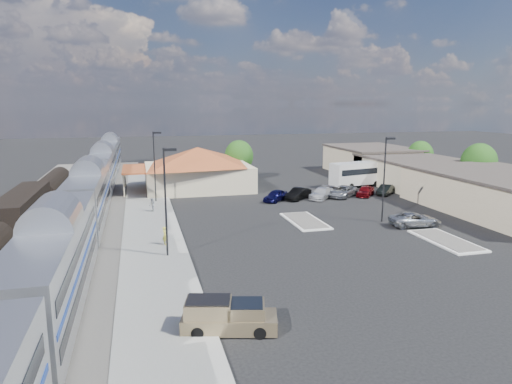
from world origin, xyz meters
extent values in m
plane|color=black|center=(0.00, 0.00, 0.00)|extent=(280.00, 280.00, 0.00)
cube|color=#4C4944|center=(-21.00, 8.00, 0.06)|extent=(16.00, 100.00, 0.12)
cube|color=gray|center=(-12.00, 6.00, 0.09)|extent=(5.50, 92.00, 0.18)
cube|color=silver|center=(-18.00, -14.50, 3.05)|extent=(3.00, 20.00, 5.00)
cube|color=black|center=(-18.00, -14.50, 0.30)|extent=(2.20, 16.00, 0.60)
cube|color=silver|center=(-18.00, 6.50, 3.05)|extent=(3.00, 20.00, 5.00)
cube|color=black|center=(-18.00, 6.50, 0.30)|extent=(2.20, 16.00, 0.60)
cube|color=silver|center=(-18.00, 27.50, 3.05)|extent=(3.00, 20.00, 5.00)
cube|color=black|center=(-18.00, 27.50, 0.30)|extent=(2.20, 16.00, 0.60)
cube|color=silver|center=(-18.00, 48.50, 3.05)|extent=(3.00, 20.00, 5.00)
cube|color=black|center=(-18.00, 48.50, 0.30)|extent=(2.20, 16.00, 0.60)
cube|color=black|center=(-24.00, 4.84, 2.20)|extent=(2.80, 14.00, 3.60)
cube|color=black|center=(-24.00, 4.84, 0.30)|extent=(2.20, 12.00, 0.60)
cylinder|color=black|center=(-24.00, 20.84, 2.10)|extent=(2.80, 14.00, 2.80)
cube|color=black|center=(-24.00, 20.84, 0.30)|extent=(2.20, 12.00, 0.60)
cube|color=#C0B28C|center=(-4.50, 24.00, 1.80)|extent=(15.00, 12.00, 3.60)
pyramid|color=brown|center=(-4.50, 24.00, 4.90)|extent=(15.30, 12.24, 2.60)
cube|color=brown|center=(-13.60, 24.00, 3.30)|extent=(3.20, 9.60, 0.25)
cube|color=#C6B28C|center=(28.00, 0.00, 2.10)|extent=(14.00, 22.00, 4.20)
cube|color=#3F3833|center=(28.00, 0.00, 4.35)|extent=(14.40, 22.40, 0.30)
cube|color=#C6B28C|center=(28.00, 18.00, 2.00)|extent=(12.00, 18.00, 4.00)
cube|color=#3F3833|center=(28.00, 18.00, 4.15)|extent=(12.40, 18.40, 0.30)
cube|color=#C6B28C|center=(28.00, 32.00, 2.25)|extent=(12.00, 16.00, 4.50)
cube|color=#3F3833|center=(28.00, 32.00, 4.65)|extent=(12.40, 16.40, 0.30)
cube|color=silver|center=(4.00, 2.00, 0.07)|extent=(3.30, 7.50, 0.15)
cube|color=#4C4944|center=(4.00, 2.00, 0.16)|extent=(2.70, 6.90, 0.10)
cube|color=silver|center=(14.00, -8.00, 0.07)|extent=(3.30, 7.50, 0.15)
cube|color=#4C4944|center=(14.00, -8.00, 0.16)|extent=(2.70, 6.90, 0.10)
cylinder|color=black|center=(-11.00, -6.00, 4.50)|extent=(0.16, 0.16, 9.00)
cube|color=black|center=(-10.50, -6.00, 8.85)|extent=(1.00, 0.25, 0.22)
cylinder|color=black|center=(-11.00, 16.00, 4.50)|extent=(0.16, 0.16, 9.00)
cube|color=black|center=(-10.50, 16.00, 8.85)|extent=(1.00, 0.25, 0.22)
cylinder|color=black|center=(12.00, 0.00, 4.50)|extent=(0.16, 0.16, 9.00)
cube|color=black|center=(12.50, 0.00, 8.85)|extent=(1.00, 0.25, 0.22)
cylinder|color=#382314|center=(34.00, 12.00, 1.43)|extent=(0.30, 0.30, 2.86)
ellipsoid|color=#224D16|center=(34.00, 12.00, 4.23)|extent=(4.94, 4.94, 5.46)
cylinder|color=#382314|center=(34.00, 26.00, 1.28)|extent=(0.30, 0.30, 2.55)
ellipsoid|color=#224D16|center=(34.00, 26.00, 3.77)|extent=(4.41, 4.41, 4.87)
cylinder|color=#382314|center=(3.00, 30.00, 1.36)|extent=(0.30, 0.30, 2.73)
ellipsoid|color=#224D16|center=(3.00, 30.00, 4.03)|extent=(4.71, 4.71, 5.21)
cube|color=#927E5A|center=(-8.50, -19.42, 0.52)|extent=(5.54, 3.15, 0.86)
cube|color=#927E5A|center=(-8.50, -19.42, 1.19)|extent=(2.38, 2.25, 0.90)
cube|color=#927E5A|center=(-8.50, -19.42, 1.28)|extent=(2.88, 2.38, 1.05)
cylinder|color=black|center=(-7.09, -20.66, 0.34)|extent=(0.73, 0.43, 0.68)
cylinder|color=black|center=(-6.67, -19.01, 0.34)|extent=(0.73, 0.43, 0.68)
cylinder|color=black|center=(-10.33, -19.83, 0.34)|extent=(0.73, 0.43, 0.68)
cylinder|color=black|center=(-9.91, -18.17, 0.34)|extent=(0.73, 0.43, 0.68)
imported|color=#9FA2A6|center=(14.26, -2.63, 0.72)|extent=(5.44, 3.02, 1.44)
cube|color=white|center=(20.49, 20.02, 2.09)|extent=(11.94, 4.99, 3.31)
cube|color=black|center=(20.49, 20.02, 2.49)|extent=(11.03, 4.82, 0.87)
cylinder|color=black|center=(24.72, 19.79, 0.44)|extent=(0.92, 0.47, 0.87)
cylinder|color=black|center=(24.23, 22.01, 0.44)|extent=(0.92, 0.47, 0.87)
cylinder|color=black|center=(17.31, 18.15, 0.44)|extent=(0.92, 0.47, 0.87)
cylinder|color=black|center=(16.82, 20.37, 0.44)|extent=(0.92, 0.47, 0.87)
imported|color=gold|center=(-11.01, -2.98, 0.99)|extent=(0.47, 0.64, 1.62)
imported|color=silver|center=(-11.66, 10.24, 0.96)|extent=(0.72, 0.85, 1.55)
imported|color=#0D0C3C|center=(4.04, 12.86, 0.73)|extent=(4.28, 4.25, 1.47)
imported|color=black|center=(7.24, 13.16, 0.76)|extent=(4.51, 4.24, 1.52)
imported|color=silver|center=(10.44, 12.86, 0.74)|extent=(5.04, 5.06, 1.47)
imported|color=gray|center=(13.64, 13.16, 0.75)|extent=(5.67, 5.44, 1.50)
imported|color=maroon|center=(16.84, 12.86, 0.73)|extent=(4.14, 4.31, 1.45)
imported|color=black|center=(20.04, 13.16, 0.69)|extent=(4.00, 3.94, 1.37)
camera|label=1|loc=(-12.97, -42.40, 12.38)|focal=32.00mm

